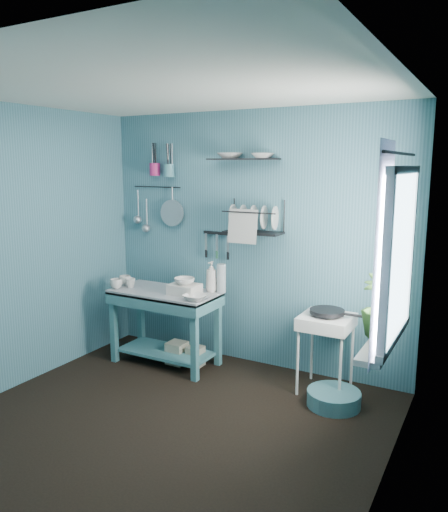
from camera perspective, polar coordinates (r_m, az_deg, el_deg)
The scene contains 35 objects.
floor at distance 4.08m, azimuth -6.77°, elevation -18.72°, with size 3.20×3.20×0.00m, color black.
ceiling at distance 3.61m, azimuth -7.65°, elevation 18.58°, with size 3.20×3.20×0.00m, color silver.
wall_back at distance 4.91m, azimuth 3.16°, elevation 1.82°, with size 3.20×3.20×0.00m, color #3B6A78.
wall_left at distance 4.75m, azimuth -22.98°, elevation 0.71°, with size 3.00×3.00×0.00m, color #3B6A78.
wall_right at distance 3.01m, azimuth 18.33°, elevation -4.18°, with size 3.00×3.00×0.00m, color #3B6A78.
work_counter at distance 5.08m, azimuth -6.71°, elevation -8.08°, with size 1.07×0.53×0.75m, color #387077.
mug_left at distance 5.13m, azimuth -12.22°, elevation -3.11°, with size 0.12×0.12×0.10m, color silver.
mug_mid at distance 5.14m, azimuth -10.65°, elevation -3.05°, with size 0.10×0.10×0.09m, color silver.
mug_right at distance 5.26m, azimuth -11.24°, elevation -2.74°, with size 0.12×0.12×0.10m, color silver.
wash_tub at distance 4.81m, azimuth -4.52°, elevation -3.80°, with size 0.28×0.22×0.10m, color beige.
tub_bowl at distance 4.79m, azimuth -4.54°, elevation -2.87°, with size 0.20×0.20×0.06m, color silver.
soap_bottle at distance 4.88m, azimuth -1.45°, elevation -2.36°, with size 0.12×0.12×0.30m, color beige.
water_bottle at distance 4.85m, azimuth -0.31°, elevation -2.56°, with size 0.09×0.09×0.28m, color #A7B5BB.
counter_bowl at distance 4.60m, azimuth -3.33°, elevation -4.74°, with size 0.22×0.22×0.05m, color silver.
hotplate_stand at distance 4.55m, azimuth 11.52°, elevation -10.89°, with size 0.43×0.43×0.69m, color silver.
frying_pan at distance 4.42m, azimuth 11.70°, elevation -6.23°, with size 0.30×0.30×0.04m, color black.
knife_strip at distance 5.05m, azimuth -0.78°, elevation 2.63°, with size 0.32×0.02×0.03m, color black.
dish_rack at distance 4.73m, azimuth 3.40°, elevation 4.50°, with size 0.55×0.24×0.32m, color black.
upper_shelf at distance 4.79m, azimuth 2.28°, elevation 11.01°, with size 0.70×0.18×0.01m, color black.
shelf_bowl_left at distance 4.86m, azimuth 0.69°, elevation 11.29°, with size 0.22×0.22×0.05m, color silver.
shelf_bowl_right at distance 4.71m, azimuth 4.45°, elevation 11.72°, with size 0.19×0.19×0.05m, color silver.
utensil_cup_magenta at distance 5.36m, azimuth -7.91°, elevation 9.78°, with size 0.11×0.11×0.13m, color #B82265.
utensil_cup_teal at distance 5.26m, azimuth -6.30°, elevation 9.68°, with size 0.11×0.11×0.13m, color teal.
colander at distance 5.30m, azimuth -5.96°, elevation 4.92°, with size 0.28×0.28×0.03m, color #A7A9AF.
ladle_outer at distance 5.57m, azimuth -9.79°, elevation 5.88°, with size 0.01×0.01×0.30m, color #A7A9AF.
ladle_inner at distance 5.51m, azimuth -8.82°, elevation 4.92°, with size 0.01×0.01×0.30m, color #A7A9AF.
hook_rail at distance 5.42m, azimuth -7.67°, elevation 7.83°, with size 0.01×0.01×0.60m, color black.
window_glass at distance 3.42m, azimuth 19.65°, elevation 0.00°, with size 1.10×1.10×0.00m, color white.
windowsill at distance 3.58m, azimuth 17.71°, elevation -9.21°, with size 0.16×0.95×0.04m, color silver.
curtain at distance 3.13m, azimuth 17.62°, elevation 0.14°, with size 1.35×1.35×0.00m, color white.
curtain_rod at distance 3.38m, azimuth 19.56°, elevation 10.98°, with size 0.02×0.02×1.05m, color black.
potted_plant at distance 3.53m, azimuth 17.40°, elevation -5.42°, with size 0.24×0.24×0.44m, color #376729.
storage_tin_large at distance 5.16m, azimuth -5.39°, elevation -10.94°, with size 0.18×0.18×0.22m, color gray.
storage_tin_small at distance 5.08m, azimuth -3.30°, elevation -11.36°, with size 0.15×0.15×0.20m, color gray.
floor_basin at distance 4.41m, azimuth 12.42°, elevation -15.62°, with size 0.44×0.44×0.13m, color #40757E.
Camera 1 is at (2.11, -2.88, 1.98)m, focal length 35.00 mm.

